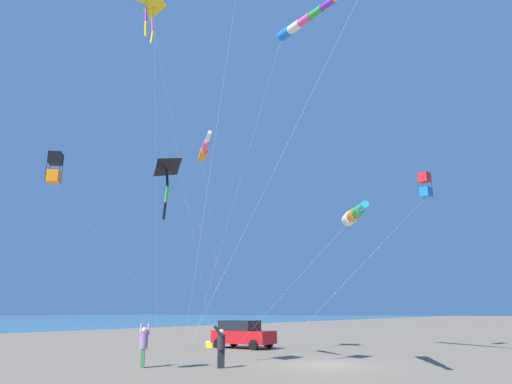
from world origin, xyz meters
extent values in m
plane|color=#756654|center=(0.00, 0.00, 0.00)|extent=(600.00, 600.00, 0.00)
cube|color=red|center=(8.78, -6.28, 0.75)|extent=(4.34, 1.95, 0.84)
cube|color=black|center=(9.12, -6.29, 1.51)|extent=(2.62, 1.69, 0.68)
cylinder|color=black|center=(7.29, -7.17, 0.33)|extent=(0.67, 0.24, 0.66)
cylinder|color=black|center=(7.34, -5.32, 0.33)|extent=(0.67, 0.24, 0.66)
cylinder|color=black|center=(10.21, -7.24, 0.33)|extent=(0.67, 0.24, 0.66)
cylinder|color=black|center=(10.26, -5.39, 0.33)|extent=(0.67, 0.24, 0.66)
cube|color=yellow|center=(11.26, -5.86, 0.18)|extent=(0.60, 0.40, 0.36)
cube|color=white|center=(11.26, -5.86, 0.39)|extent=(0.62, 0.42, 0.06)
cube|color=#3D7F51|center=(6.44, 5.47, 0.41)|extent=(0.33, 0.35, 0.82)
cylinder|color=#8E6B9E|center=(6.44, 5.47, 1.15)|extent=(0.53, 0.53, 0.67)
sphere|color=beige|center=(6.44, 5.47, 1.62)|extent=(0.26, 0.26, 0.26)
cylinder|color=#8E6B9E|center=(6.67, 5.46, 1.66)|extent=(0.35, 0.38, 0.51)
cylinder|color=#8E6B9E|center=(6.42, 5.24, 1.66)|extent=(0.35, 0.38, 0.51)
cube|color=#232328|center=(3.35, 3.74, 0.39)|extent=(0.32, 0.33, 0.78)
cylinder|color=#232328|center=(3.35, 3.74, 1.10)|extent=(0.50, 0.50, 0.64)
sphere|color=beige|center=(3.35, 3.74, 1.55)|extent=(0.24, 0.24, 0.24)
cylinder|color=#232328|center=(3.35, 3.96, 1.59)|extent=(0.34, 0.35, 0.49)
cylinder|color=#232328|center=(3.58, 3.74, 1.59)|extent=(0.34, 0.35, 0.49)
cube|color=black|center=(6.88, 10.59, 8.48)|extent=(0.69, 0.69, 0.49)
cube|color=orange|center=(6.88, 10.59, 7.70)|extent=(0.69, 0.69, 0.49)
cylinder|color=black|center=(6.53, 10.61, 8.09)|extent=(0.02, 0.02, 1.27)
cylinder|color=black|center=(6.86, 10.25, 8.09)|extent=(0.02, 0.02, 1.27)
cylinder|color=black|center=(6.89, 10.94, 8.09)|extent=(0.02, 0.02, 1.27)
cylinder|color=black|center=(7.22, 10.58, 8.09)|extent=(0.02, 0.02, 1.27)
cylinder|color=white|center=(5.98, 6.55, 3.73)|extent=(1.81, 8.10, 7.46)
pyramid|color=black|center=(5.38, 5.76, 9.26)|extent=(1.70, 2.09, 0.79)
cylinder|color=black|center=(5.33, 5.74, 9.17)|extent=(1.31, 0.54, 0.86)
cylinder|color=black|center=(5.32, 5.70, 8.68)|extent=(0.19, 0.24, 0.82)
cylinder|color=green|center=(5.35, 5.65, 7.86)|extent=(0.24, 0.16, 0.83)
cylinder|color=black|center=(5.42, 5.65, 7.05)|extent=(0.22, 0.17, 0.82)
cylinder|color=white|center=(5.74, 0.24, 4.55)|extent=(0.84, 11.02, 9.11)
cube|color=red|center=(-3.09, -11.79, 11.78)|extent=(0.84, 0.84, 0.68)
cube|color=blue|center=(-3.09, -11.79, 10.69)|extent=(0.84, 0.84, 0.68)
cylinder|color=black|center=(-3.51, -12.03, 11.23)|extent=(0.02, 0.02, 1.77)
cylinder|color=black|center=(-2.86, -12.21, 11.23)|extent=(0.02, 0.02, 1.77)
cylinder|color=black|center=(-3.33, -11.37, 11.23)|extent=(0.02, 0.02, 1.77)
cylinder|color=black|center=(-2.67, -11.55, 11.23)|extent=(0.02, 0.02, 1.77)
cylinder|color=white|center=(1.79, -9.98, 5.17)|extent=(9.78, 3.64, 10.35)
cylinder|color=white|center=(-0.86, 4.06, 10.60)|extent=(13.07, 0.42, 21.20)
cylinder|color=orange|center=(5.76, 2.48, 10.92)|extent=(1.10, 1.10, 0.52)
cylinder|color=#EF4C93|center=(4.99, 3.24, 11.01)|extent=(1.01, 1.01, 0.41)
cylinder|color=white|center=(4.21, 4.00, 11.10)|extent=(0.92, 0.91, 0.29)
cylinder|color=white|center=(8.75, -2.98, 5.38)|extent=(5.22, 10.16, 10.76)
cylinder|color=yellow|center=(3.87, 9.09, 15.76)|extent=(0.22, 0.20, 0.72)
cylinder|color=purple|center=(3.88, 9.07, 15.05)|extent=(0.16, 0.12, 0.71)
cylinder|color=yellow|center=(3.86, 9.04, 14.35)|extent=(0.12, 0.16, 0.71)
cylinder|color=white|center=(6.72, 2.49, 8.07)|extent=(5.78, 13.25, 16.14)
cylinder|color=white|center=(-0.93, 9.86, 9.55)|extent=(10.50, 9.07, 19.10)
cylinder|color=blue|center=(2.98, -2.37, 20.36)|extent=(1.37, 1.14, 0.79)
cylinder|color=white|center=(2.00, -1.83, 20.19)|extent=(1.33, 1.07, 0.73)
cylinder|color=#EF4C93|center=(1.02, -1.29, 20.02)|extent=(1.28, 1.00, 0.66)
cylinder|color=green|center=(0.04, -0.75, 19.85)|extent=(1.24, 0.94, 0.59)
cylinder|color=purple|center=(-0.94, -0.21, 19.67)|extent=(1.20, 0.87, 0.52)
cylinder|color=white|center=(7.83, -3.76, 10.15)|extent=(8.74, 2.26, 20.29)
cylinder|color=white|center=(-1.64, 0.02, 6.90)|extent=(1.24, 1.62, 0.76)
cylinder|color=orange|center=(-2.29, 1.30, 6.77)|extent=(1.13, 1.56, 0.64)
cylinder|color=green|center=(-2.95, 2.58, 6.64)|extent=(1.03, 1.49, 0.53)
cylinder|color=#1EB7C6|center=(-3.61, 3.86, 6.51)|extent=(0.92, 1.43, 0.41)
cylinder|color=white|center=(3.81, -2.99, 3.40)|extent=(10.25, 4.74, 6.81)
pyramid|color=yellow|center=(8.77, 4.05, 20.68)|extent=(2.14, 1.96, 0.69)
cylinder|color=black|center=(8.74, 4.01, 20.58)|extent=(0.84, 1.24, 0.70)
cylinder|color=yellow|center=(8.77, 4.04, 20.09)|extent=(0.23, 0.23, 0.82)
cylinder|color=#EF4C93|center=(8.77, 4.03, 19.28)|extent=(0.23, 0.26, 0.82)
cylinder|color=yellow|center=(8.74, 4.03, 18.47)|extent=(0.13, 0.21, 0.82)
cylinder|color=white|center=(11.16, 0.54, 10.26)|extent=(4.85, 6.95, 20.52)
camera|label=1|loc=(-9.36, 21.17, 2.43)|focal=31.88mm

